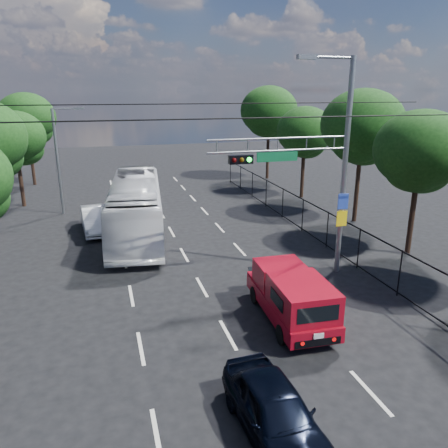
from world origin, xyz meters
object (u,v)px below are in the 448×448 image
object	(u,v)px
white_van	(96,219)
red_pickup	(291,295)
white_bus	(136,207)
signal_mast	(320,161)
navy_hatchback	(275,411)

from	to	relation	value
white_van	red_pickup	bearing A→B (deg)	-67.41
white_bus	signal_mast	bearing A→B (deg)	-41.95
white_bus	red_pickup	bearing A→B (deg)	-62.88
signal_mast	red_pickup	bearing A→B (deg)	-127.56
white_bus	white_van	distance (m)	2.75
red_pickup	white_van	size ratio (longest dim) A/B	1.16
navy_hatchback	white_van	bearing A→B (deg)	99.77
red_pickup	white_bus	distance (m)	12.60
navy_hatchback	white_bus	distance (m)	16.96
red_pickup	white_bus	xyz separation A→B (m)	(-4.50, 11.75, 0.63)
navy_hatchback	white_bus	xyz separation A→B (m)	(-1.80, 16.84, 0.95)
signal_mast	white_van	world-z (taller)	signal_mast
white_bus	white_van	size ratio (longest dim) A/B	2.64
signal_mast	navy_hatchback	world-z (taller)	signal_mast
signal_mast	red_pickup	xyz separation A→B (m)	(-2.79, -3.63, -4.23)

